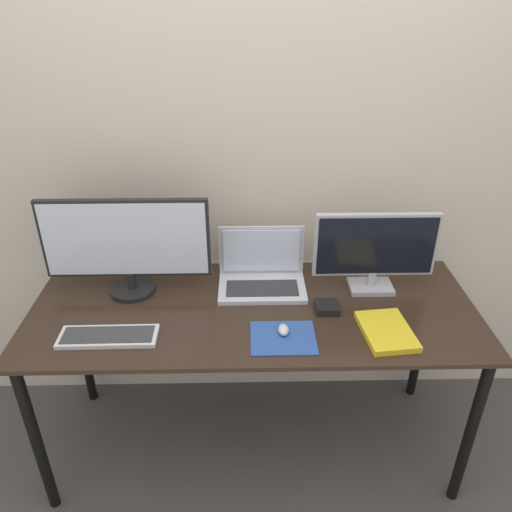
% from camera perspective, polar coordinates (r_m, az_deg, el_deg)
% --- Properties ---
extents(ground_plane, '(12.00, 12.00, 0.00)m').
position_cam_1_polar(ground_plane, '(2.27, -0.08, -27.10)').
color(ground_plane, '#4C4742').
extents(wall_back, '(7.00, 0.05, 2.50)m').
position_cam_1_polar(wall_back, '(2.12, -0.53, 11.66)').
color(wall_back, beige).
rests_on(wall_back, ground_plane).
extents(desk, '(1.75, 0.70, 0.76)m').
position_cam_1_polar(desk, '(2.02, -0.29, -7.87)').
color(desk, '#332319').
rests_on(desk, ground_plane).
extents(monitor_left, '(0.66, 0.18, 0.41)m').
position_cam_1_polar(monitor_left, '(2.02, -14.61, 1.32)').
color(monitor_left, black).
rests_on(monitor_left, desk).
extents(monitor_right, '(0.49, 0.12, 0.34)m').
position_cam_1_polar(monitor_right, '(2.04, 13.46, 0.68)').
color(monitor_right, '#B2B2B7').
rests_on(monitor_right, desk).
extents(laptop, '(0.36, 0.23, 0.24)m').
position_cam_1_polar(laptop, '(2.08, 0.66, -1.85)').
color(laptop, silver).
rests_on(laptop, desk).
extents(keyboard, '(0.35, 0.12, 0.02)m').
position_cam_1_polar(keyboard, '(1.88, -16.53, -8.81)').
color(keyboard, silver).
rests_on(keyboard, desk).
extents(mousepad, '(0.23, 0.19, 0.00)m').
position_cam_1_polar(mousepad, '(1.81, 3.11, -9.32)').
color(mousepad, '#2D519E').
rests_on(mousepad, desk).
extents(mouse, '(0.04, 0.06, 0.03)m').
position_cam_1_polar(mouse, '(1.82, 3.15, -8.42)').
color(mouse, silver).
rests_on(mouse, mousepad).
extents(book, '(0.20, 0.26, 0.02)m').
position_cam_1_polar(book, '(1.89, 14.69, -8.31)').
color(book, yellow).
rests_on(book, desk).
extents(power_brick, '(0.09, 0.09, 0.03)m').
position_cam_1_polar(power_brick, '(1.96, 8.09, -5.81)').
color(power_brick, black).
rests_on(power_brick, desk).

